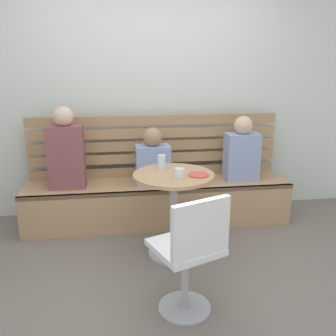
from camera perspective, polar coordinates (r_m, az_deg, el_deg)
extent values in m
plane|color=#70665B|center=(2.85, 1.40, -18.50)|extent=(8.00, 8.00, 0.00)
cube|color=silver|center=(3.97, -2.42, 13.70)|extent=(5.20, 0.10, 2.90)
cube|color=tan|center=(3.80, -1.54, -5.47)|extent=(2.70, 0.52, 0.44)
cube|color=#94734F|center=(3.50, -1.12, -3.86)|extent=(2.70, 0.04, 0.04)
cube|color=#A68157|center=(3.93, -1.97, -0.51)|extent=(2.65, 0.04, 0.10)
cube|color=tan|center=(3.89, -1.99, 1.64)|extent=(2.65, 0.04, 0.10)
cube|color=#A68157|center=(3.86, -2.01, 3.59)|extent=(2.65, 0.04, 0.10)
cube|color=tan|center=(3.83, -2.03, 5.58)|extent=(2.65, 0.04, 0.10)
cube|color=#A68157|center=(3.81, -2.05, 7.59)|extent=(2.65, 0.04, 0.10)
cylinder|color=#ADADB2|center=(3.28, 0.83, -13.18)|extent=(0.44, 0.44, 0.02)
cylinder|color=#ADADB2|center=(3.12, 0.86, -7.48)|extent=(0.07, 0.07, 0.69)
cylinder|color=tan|center=(3.00, 0.89, -1.20)|extent=(0.68, 0.68, 0.03)
cylinder|color=#ADADB2|center=(2.66, 2.62, -21.15)|extent=(0.36, 0.36, 0.02)
cylinder|color=#ADADB2|center=(2.53, 2.69, -17.24)|extent=(0.05, 0.05, 0.45)
cube|color=silver|center=(2.41, 2.77, -12.36)|extent=(0.52, 0.52, 0.04)
cube|color=silver|center=(2.19, 5.25, -9.57)|extent=(0.39, 0.18, 0.36)
cube|color=brown|center=(3.64, -15.76, 1.70)|extent=(0.34, 0.22, 0.62)
sphere|color=#DBB293|center=(3.57, -16.24, 7.83)|extent=(0.19, 0.19, 0.19)
cube|color=#8C9EC6|center=(3.64, -2.39, 0.51)|extent=(0.34, 0.22, 0.40)
sphere|color=#A37A5B|center=(3.57, -2.44, 4.91)|extent=(0.19, 0.19, 0.19)
cube|color=#8C9EC6|center=(3.84, 11.55, 1.76)|extent=(0.34, 0.22, 0.49)
sphere|color=#DBB293|center=(3.78, 11.83, 6.63)|extent=(0.19, 0.19, 0.19)
cylinder|color=silver|center=(3.13, -1.05, 0.99)|extent=(0.07, 0.07, 0.12)
cylinder|color=silver|center=(2.87, 1.80, -0.81)|extent=(0.08, 0.08, 0.08)
cylinder|color=#DB4C42|center=(2.95, 4.88, -1.08)|extent=(0.17, 0.17, 0.01)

